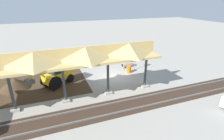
% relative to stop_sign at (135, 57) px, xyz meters
% --- Properties ---
extents(ground_plane, '(120.00, 120.00, 0.00)m').
position_rel_stop_sign_xyz_m(ground_plane, '(3.24, 1.11, -1.76)').
color(ground_plane, '#9E998E').
extents(dirt_work_zone, '(10.27, 7.00, 0.01)m').
position_rel_stop_sign_xyz_m(dirt_work_zone, '(11.80, 0.51, -1.76)').
color(dirt_work_zone, '#42301E').
rests_on(dirt_work_zone, ground).
extents(platform_canopy, '(17.50, 3.20, 4.90)m').
position_rel_stop_sign_xyz_m(platform_canopy, '(9.39, 4.66, 2.41)').
color(platform_canopy, '#9E998E').
rests_on(platform_canopy, ground).
extents(rail_tracks, '(60.00, 2.58, 0.15)m').
position_rel_stop_sign_xyz_m(rail_tracks, '(3.24, 7.28, -1.73)').
color(rail_tracks, slate).
rests_on(rail_tracks, ground).
extents(stop_sign, '(0.60, 0.51, 2.44)m').
position_rel_stop_sign_xyz_m(stop_sign, '(0.00, 0.00, 0.00)').
color(stop_sign, gray).
rests_on(stop_sign, ground).
extents(backhoe, '(4.79, 3.89, 2.82)m').
position_rel_stop_sign_xyz_m(backhoe, '(9.78, 0.88, -0.49)').
color(backhoe, yellow).
rests_on(backhoe, ground).
extents(dirt_mound, '(6.13, 6.13, 2.24)m').
position_rel_stop_sign_xyz_m(dirt_mound, '(13.93, 0.22, -1.76)').
color(dirt_mound, '#42301E').
rests_on(dirt_mound, ground).
extents(concrete_pipe, '(1.65, 1.02, 0.77)m').
position_rel_stop_sign_xyz_m(concrete_pipe, '(0.48, -1.26, -1.38)').
color(concrete_pipe, '#9E9384').
rests_on(concrete_pipe, ground).
extents(traffic_barrel, '(0.56, 0.56, 0.90)m').
position_rel_stop_sign_xyz_m(traffic_barrel, '(1.11, 0.59, -1.31)').
color(traffic_barrel, orange).
rests_on(traffic_barrel, ground).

